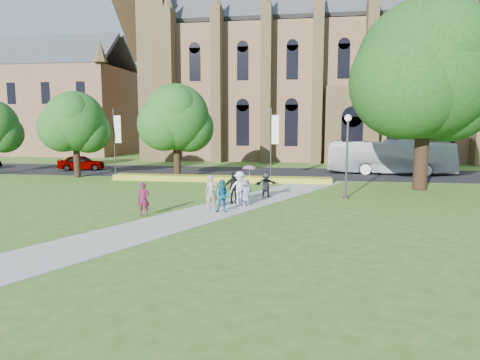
% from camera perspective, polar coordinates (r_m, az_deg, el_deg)
% --- Properties ---
extents(ground, '(160.00, 160.00, 0.00)m').
position_cam_1_polar(ground, '(21.89, -4.66, -4.82)').
color(ground, '#345E1C').
rests_on(ground, ground).
extents(road, '(160.00, 10.00, 0.02)m').
position_cam_1_polar(road, '(41.35, 1.92, 1.00)').
color(road, black).
rests_on(road, ground).
extents(footpath, '(15.58, 28.54, 0.04)m').
position_cam_1_polar(footpath, '(22.84, -4.06, -4.24)').
color(footpath, '#B2B2A8').
rests_on(footpath, ground).
extents(flower_hedge, '(18.00, 1.40, 0.45)m').
position_cam_1_polar(flower_hedge, '(34.99, -2.72, 0.18)').
color(flower_hedge, gold).
rests_on(flower_hedge, ground).
extents(cathedral, '(52.60, 18.25, 28.00)m').
position_cam_1_polar(cathedral, '(61.27, 14.07, 15.04)').
color(cathedral, brown).
rests_on(cathedral, ground).
extents(building_west, '(22.00, 14.00, 18.30)m').
position_cam_1_polar(building_west, '(74.11, -23.19, 10.38)').
color(building_west, brown).
rests_on(building_west, ground).
extents(streetlamp, '(0.44, 0.44, 5.24)m').
position_cam_1_polar(streetlamp, '(27.41, 14.11, 4.41)').
color(streetlamp, '#38383D').
rests_on(streetlamp, ground).
extents(large_tree, '(9.60, 9.60, 13.20)m').
position_cam_1_polar(large_tree, '(32.95, 23.54, 13.33)').
color(large_tree, '#332114').
rests_on(large_tree, ground).
extents(street_tree_0, '(5.20, 5.20, 7.50)m').
position_cam_1_polar(street_tree_0, '(40.17, -21.14, 7.28)').
color(street_tree_0, '#332114').
rests_on(street_tree_0, ground).
extents(street_tree_1, '(5.60, 5.60, 8.05)m').
position_cam_1_polar(street_tree_1, '(36.99, -8.49, 8.26)').
color(street_tree_1, '#332114').
rests_on(street_tree_1, ground).
extents(banner_pole_0, '(0.70, 0.10, 6.00)m').
position_cam_1_polar(banner_pole_0, '(36.12, 4.33, 5.43)').
color(banner_pole_0, '#38383D').
rests_on(banner_pole_0, ground).
extents(banner_pole_1, '(0.70, 0.10, 6.00)m').
position_cam_1_polar(banner_pole_1, '(39.81, -16.27, 5.34)').
color(banner_pole_1, '#38383D').
rests_on(banner_pole_1, ground).
extents(tour_coach, '(11.58, 3.24, 3.19)m').
position_cam_1_polar(tour_coach, '(42.36, 19.30, 2.93)').
color(tour_coach, silver).
rests_on(tour_coach, road).
extents(car_0, '(4.85, 3.13, 1.54)m').
position_cam_1_polar(car_0, '(46.30, -20.41, 2.20)').
color(car_0, gray).
rests_on(car_0, road).
extents(pedestrian_0, '(0.70, 0.56, 1.68)m').
position_cam_1_polar(pedestrian_0, '(22.15, -12.73, -2.51)').
color(pedestrian_0, '#5B1432').
rests_on(pedestrian_0, footpath).
extents(pedestrian_1, '(0.96, 0.82, 1.72)m').
position_cam_1_polar(pedestrian_1, '(22.40, -2.27, -2.17)').
color(pedestrian_1, '#1A5A82').
rests_on(pedestrian_1, footpath).
extents(pedestrian_2, '(1.41, 1.13, 1.90)m').
position_cam_1_polar(pedestrian_2, '(24.74, -0.04, -1.03)').
color(pedestrian_2, beige).
rests_on(pedestrian_2, footpath).
extents(pedestrian_3, '(1.17, 0.75, 1.86)m').
position_cam_1_polar(pedestrian_3, '(24.92, -0.88, -1.03)').
color(pedestrian_3, black).
rests_on(pedestrian_3, footpath).
extents(pedestrian_4, '(0.88, 0.82, 1.52)m').
position_cam_1_polar(pedestrian_4, '(24.35, 0.81, -1.63)').
color(pedestrian_4, slate).
rests_on(pedestrian_4, footpath).
extents(pedestrian_5, '(1.59, 1.04, 1.64)m').
position_cam_1_polar(pedestrian_5, '(27.04, 3.50, -0.61)').
color(pedestrian_5, '#2C2B34').
rests_on(pedestrian_5, footpath).
extents(pedestrian_6, '(0.78, 0.61, 1.87)m').
position_cam_1_polar(pedestrian_6, '(23.22, -3.84, -1.65)').
color(pedestrian_6, gray).
rests_on(pedestrian_6, footpath).
extents(parasol, '(1.01, 1.01, 0.69)m').
position_cam_1_polar(parasol, '(24.27, 1.26, 0.97)').
color(parasol, '#CA8F98').
rests_on(parasol, pedestrian_4).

